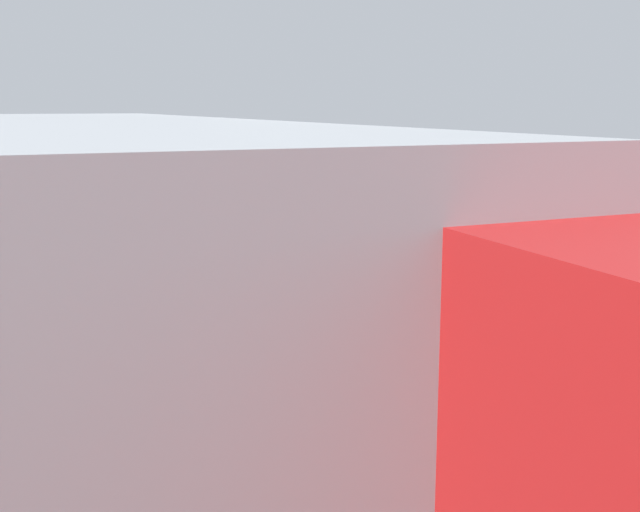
% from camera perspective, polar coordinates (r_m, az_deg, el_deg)
% --- Properties ---
extents(ground_plane, '(60.00, 60.00, 0.00)m').
position_cam_1_polar(ground_plane, '(7.45, 2.22, -6.69)').
color(ground_plane, '#514F4C').
extents(art_car_decorated, '(4.62, 2.74, 1.76)m').
position_cam_1_polar(art_car_decorated, '(7.28, 2.25, -0.96)').
color(art_car_decorated, '#D8BC7F').
rests_on(art_car_decorated, ground).
extents(parked_van_near_right, '(5.40, 2.79, 2.16)m').
position_cam_1_polar(parked_van_near_right, '(3.99, -19.47, -4.65)').
color(parked_van_near_right, '#9EA3A8').
rests_on(parked_van_near_right, ground).
extents(parked_sedan_behind_left, '(4.45, 2.40, 1.37)m').
position_cam_1_polar(parked_sedan_behind_left, '(13.01, -3.13, 4.01)').
color(parked_sedan_behind_left, '#1E602D').
rests_on(parked_sedan_behind_left, ground).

